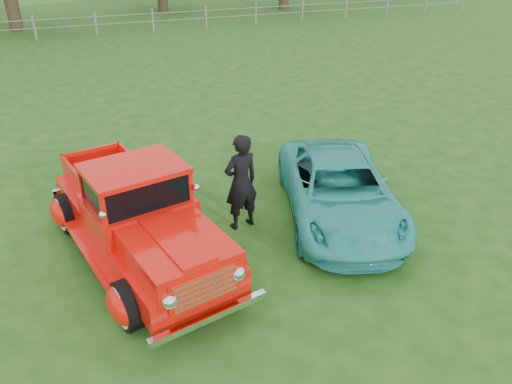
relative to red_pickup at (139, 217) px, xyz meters
name	(u,v)px	position (x,y,z in m)	size (l,w,h in m)	color
ground	(228,275)	(1.21, -1.05, -0.80)	(140.00, 140.00, 0.00)	#1C4512
distant_hills	(35,20)	(-2.87, 58.42, -5.34)	(116.00, 60.00, 18.00)	#366826
fence_line	(96,23)	(1.21, 20.95, -0.19)	(48.00, 0.12, 1.20)	#6D655C
red_pickup	(139,217)	(0.00, 0.00, 0.00)	(3.01, 5.25, 1.78)	black
teal_sedan	(339,190)	(3.84, -0.03, -0.20)	(1.99, 4.32, 1.20)	teal
man	(241,182)	(1.95, 0.34, 0.14)	(0.69, 0.45, 1.88)	black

